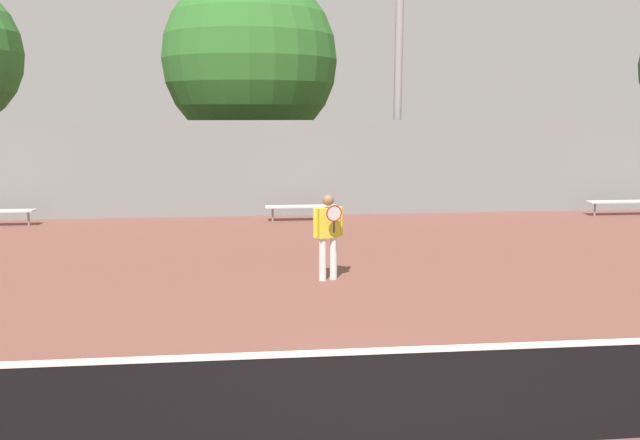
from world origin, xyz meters
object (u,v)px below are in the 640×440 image
(bench_courtside_far, at_px, (622,202))
(light_pole_near_left, at_px, (400,9))
(tennis_player, at_px, (328,231))
(tennis_net, at_px, (390,399))
(bench_courtside_near, at_px, (4,212))
(bench_adjacent_court, at_px, (301,207))
(tree_green_tall, at_px, (250,61))

(bench_courtside_far, relative_size, light_pole_near_left, 0.19)
(tennis_player, distance_m, light_pole_near_left, 10.48)
(tennis_net, height_order, light_pole_near_left, light_pole_near_left)
(tennis_net, height_order, bench_courtside_far, tennis_net)
(tennis_net, xyz_separation_m, tennis_player, (0.08, 6.14, 0.42))
(light_pole_near_left, bearing_deg, bench_courtside_near, -170.48)
(bench_courtside_near, xyz_separation_m, bench_courtside_far, (18.32, 0.00, 0.01))
(bench_adjacent_court, bearing_deg, bench_courtside_near, 180.00)
(tennis_player, bearing_deg, bench_adjacent_court, 74.13)
(bench_courtside_far, relative_size, bench_adjacent_court, 1.02)
(bench_adjacent_court, bearing_deg, tennis_player, -89.23)
(bench_courtside_far, bearing_deg, bench_courtside_near, 180.00)
(tennis_player, distance_m, tree_green_tall, 12.09)
(tennis_player, height_order, bench_courtside_far, tennis_player)
(bench_courtside_near, bearing_deg, tennis_player, -37.35)
(bench_courtside_far, distance_m, bench_adjacent_court, 9.94)
(tennis_net, bearing_deg, tennis_player, 89.24)
(tennis_net, xyz_separation_m, bench_adjacent_court, (-0.01, 12.60, -0.12))
(bench_courtside_far, distance_m, light_pole_near_left, 9.15)
(bench_courtside_near, bearing_deg, tree_green_tall, 35.01)
(tennis_net, distance_m, light_pole_near_left, 16.00)
(tennis_net, relative_size, bench_adjacent_court, 5.38)
(tennis_net, xyz_separation_m, bench_courtside_near, (-8.39, 12.60, -0.13))
(bench_adjacent_court, xyz_separation_m, light_pole_near_left, (3.25, 1.95, 5.93))
(bench_courtside_near, height_order, bench_courtside_far, same)
(bench_adjacent_court, bearing_deg, bench_courtside_far, 0.00)
(bench_adjacent_court, relative_size, tree_green_tall, 0.26)
(light_pole_near_left, bearing_deg, bench_courtside_far, -16.28)
(light_pole_near_left, bearing_deg, tree_green_tall, 148.47)
(bench_courtside_near, bearing_deg, tennis_net, -56.35)
(tennis_player, xyz_separation_m, bench_adjacent_court, (-0.09, 6.46, -0.54))
(tennis_net, bearing_deg, light_pole_near_left, 77.42)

